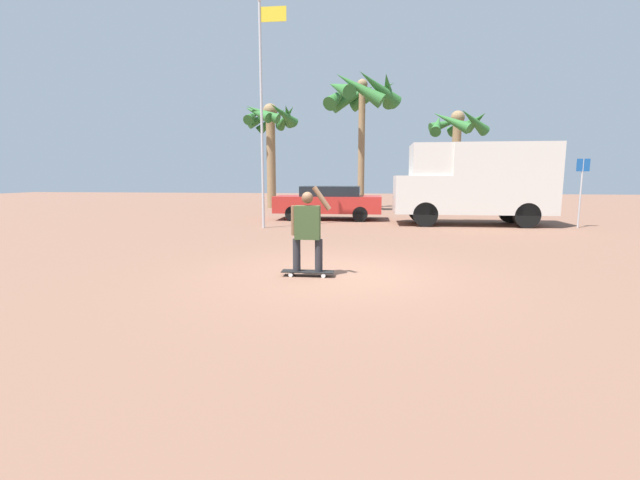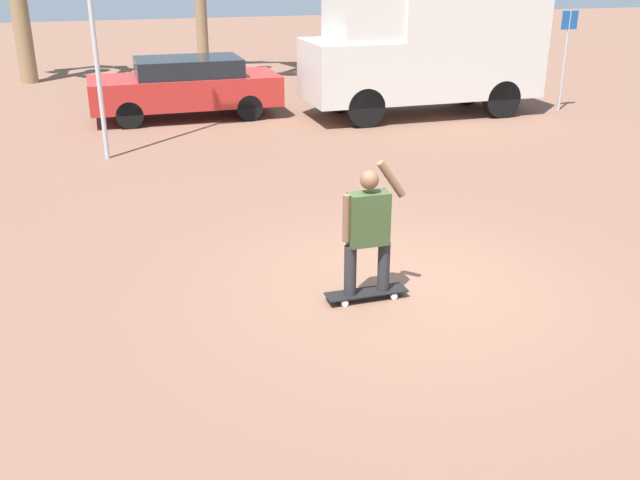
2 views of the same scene
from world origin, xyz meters
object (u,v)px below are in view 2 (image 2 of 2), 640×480
street_sign (566,47)px  parked_car_red (186,86)px  skateboard (366,293)px  camper_van (427,46)px  person_skateboarder (368,226)px

street_sign → parked_car_red: bearing=167.9°
skateboard → street_sign: street_sign is taller
camper_van → skateboard: bearing=-118.6°
camper_van → parked_car_red: 5.91m
camper_van → street_sign: size_ratio=2.34×
person_skateboarder → street_sign: size_ratio=0.64×
person_skateboarder → street_sign: street_sign is taller
person_skateboarder → camper_van: camper_van is taller
parked_car_red → skateboard: bearing=-86.5°
camper_van → street_sign: bearing=-9.2°
parked_car_red → street_sign: bearing=-12.1°
person_skateboarder → street_sign: (8.54, 8.64, 0.66)m
person_skateboarder → camper_van: 10.52m
person_skateboarder → skateboard: bearing=0.0°
parked_car_red → camper_van: bearing=-13.9°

